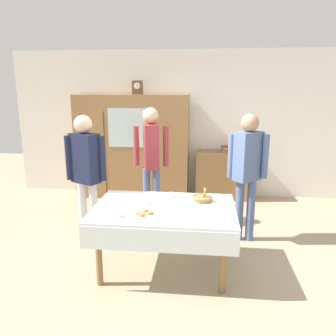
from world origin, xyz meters
The scene contains 18 objects.
ground_plane centered at (0.00, 0.00, 0.00)m, with size 12.00×12.00×0.00m, color tan.
back_wall centered at (0.00, 2.65, 1.35)m, with size 6.40×0.10×2.70m, color silver.
dining_table centered at (0.00, -0.24, 0.65)m, with size 1.57×1.08×0.75m.
wall_cabinet centered at (-0.90, 2.35, 0.96)m, with size 2.08×0.46×1.91m.
mantel_clock centered at (-0.78, 2.35, 2.03)m, with size 0.18×0.11×0.24m.
bookshelf_low centered at (0.82, 2.41, 0.45)m, with size 1.05×0.35×0.89m.
book_stack centered at (0.82, 2.41, 0.94)m, with size 0.16×0.23×0.11m.
tea_cup_near_right centered at (-0.43, -0.54, 0.78)m, with size 0.13×0.13×0.06m.
tea_cup_mid_right centered at (0.04, 0.12, 0.78)m, with size 0.13×0.13×0.06m.
tea_cup_mid_left centered at (-0.21, -0.13, 0.78)m, with size 0.13×0.13×0.06m.
bread_basket centered at (0.42, 0.05, 0.79)m, with size 0.24×0.24×0.16m.
pastry_plate centered at (-0.18, -0.46, 0.77)m, with size 0.28×0.28×0.05m.
spoon_far_right centered at (-0.02, -0.22, 0.76)m, with size 0.12×0.02×0.01m.
spoon_near_right centered at (0.42, -0.30, 0.76)m, with size 0.12×0.02×0.01m.
spoon_mid_left centered at (0.65, -0.32, 0.76)m, with size 0.12×0.02×0.01m.
person_beside_shelf centered at (1.00, 0.67, 1.06)m, with size 0.52×0.39×1.72m.
person_by_cabinet centered at (-1.08, 0.36, 1.05)m, with size 0.52×0.34×1.71m.
person_behind_table_left centered at (-0.35, 1.12, 1.08)m, with size 0.52×0.40×1.76m.
Camera 1 is at (0.42, -3.70, 2.08)m, focal length 36.00 mm.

